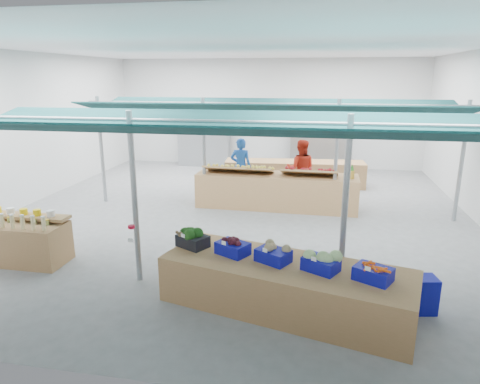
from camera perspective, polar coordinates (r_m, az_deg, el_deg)
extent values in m
plane|color=slate|center=(11.33, -0.44, -2.98)|extent=(13.00, 13.00, 0.00)
plane|color=silver|center=(10.78, -0.49, 18.75)|extent=(13.00, 13.00, 0.00)
plane|color=silver|center=(17.24, 3.73, 10.42)|extent=(12.00, 0.00, 12.00)
plane|color=silver|center=(13.36, -26.86, 7.43)|extent=(0.00, 13.00, 13.00)
cylinder|color=gray|center=(12.77, -17.98, 5.30)|extent=(0.10, 0.10, 3.00)
cylinder|color=gray|center=(7.52, -13.88, -0.97)|extent=(0.10, 0.10, 3.00)
cylinder|color=gray|center=(11.66, -4.83, 5.10)|extent=(0.10, 0.10, 3.00)
cylinder|color=gray|center=(6.88, 13.77, -2.46)|extent=(0.10, 0.10, 3.00)
cylinder|color=gray|center=(11.26, 12.67, 4.42)|extent=(0.10, 0.10, 3.00)
cylinder|color=gray|center=(11.76, 27.45, 3.52)|extent=(0.10, 0.10, 3.00)
cylinder|color=gray|center=(6.72, -0.72, 9.34)|extent=(10.00, 0.06, 0.06)
cylinder|color=gray|center=(11.16, 3.89, 11.66)|extent=(10.00, 0.06, 0.06)
cube|color=#0A2A2C|center=(6.10, -1.92, 8.06)|extent=(9.50, 1.28, 0.30)
cube|color=#0A2A2C|center=(7.37, 0.28, 9.31)|extent=(9.50, 1.28, 0.30)
cube|color=#0A2A2C|center=(10.52, 3.46, 11.06)|extent=(9.50, 1.28, 0.30)
cube|color=#0A2A2C|center=(11.81, 4.27, 11.50)|extent=(9.50, 1.28, 0.30)
cube|color=#B23F33|center=(17.36, -4.81, 6.77)|extent=(2.00, 0.50, 2.00)
cube|color=#B23F33|center=(16.75, 10.30, 6.27)|extent=(2.00, 0.50, 2.00)
cube|color=olive|center=(9.42, -27.15, -6.05)|extent=(1.77, 0.79, 0.79)
cube|color=#997247|center=(9.45, -26.60, -2.89)|extent=(1.77, 0.35, 0.06)
cube|color=olive|center=(6.85, 6.08, -12.37)|extent=(4.06, 2.20, 0.75)
cube|color=olive|center=(11.84, 4.85, 0.14)|extent=(4.39, 1.11, 0.94)
cube|color=olive|center=(14.32, 7.24, 2.49)|extent=(4.62, 1.28, 0.82)
cube|color=#0D0F91|center=(7.31, 22.83, -12.47)|extent=(0.54, 0.42, 0.58)
imported|color=#174797|center=(12.96, 0.10, 3.38)|extent=(0.64, 0.43, 1.75)
imported|color=#B22515|center=(12.77, 8.08, 3.04)|extent=(0.86, 0.68, 1.75)
cube|color=black|center=(7.30, -6.31, -6.50)|extent=(0.61, 0.55, 0.20)
cube|color=white|center=(7.10, -7.62, -5.79)|extent=(0.08, 0.05, 0.06)
cube|color=#0D0F91|center=(6.96, -0.97, -7.50)|extent=(0.61, 0.55, 0.20)
cube|color=white|center=(6.75, -2.19, -6.81)|extent=(0.08, 0.05, 0.06)
cube|color=#0D0F91|center=(6.71, 4.45, -8.45)|extent=(0.61, 0.55, 0.20)
cube|color=white|center=(6.48, 3.35, -7.77)|extent=(0.08, 0.05, 0.06)
cube|color=#0D0F91|center=(6.51, 10.72, -9.45)|extent=(0.61, 0.55, 0.20)
cube|color=white|center=(6.27, 9.81, -8.80)|extent=(0.08, 0.05, 0.06)
cube|color=#0D0F91|center=(6.40, 17.33, -10.37)|extent=(0.61, 0.55, 0.20)
cube|color=white|center=(6.15, 16.66, -9.77)|extent=(0.08, 0.05, 0.06)
sphere|color=brown|center=(7.23, -7.97, -5.59)|extent=(0.09, 0.09, 0.09)
sphere|color=brown|center=(7.21, -8.41, -5.32)|extent=(0.06, 0.06, 0.06)
cylinder|color=red|center=(7.40, -14.28, -4.52)|extent=(0.12, 0.12, 0.05)
cube|color=white|center=(7.42, -14.36, -6.27)|extent=(0.10, 0.01, 0.07)
cube|color=#997247|center=(11.76, -0.20, 3.05)|extent=(1.92, 0.74, 0.26)
cube|color=#997247|center=(11.53, 9.23, 2.61)|extent=(1.52, 0.73, 0.26)
cylinder|color=#8C6019|center=(11.55, 14.66, 2.27)|extent=(0.14, 0.14, 0.22)
cone|color=#26661E|center=(11.51, 14.73, 3.19)|extent=(0.12, 0.12, 0.18)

